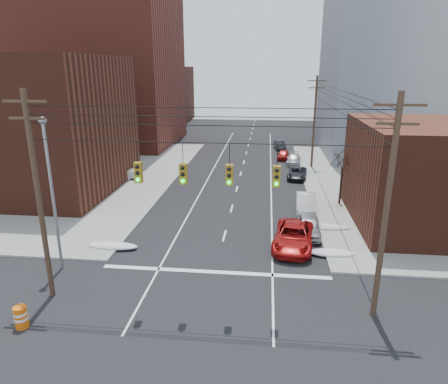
% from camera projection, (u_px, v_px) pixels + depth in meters
% --- Properties ---
extents(ground, '(160.00, 160.00, 0.00)m').
position_uv_depth(ground, '(196.00, 342.00, 18.15)').
color(ground, black).
rests_on(ground, ground).
extents(sidewalk_nw, '(40.00, 40.00, 0.15)m').
position_uv_depth(sidewalk_nw, '(8.00, 173.00, 46.50)').
color(sidewalk_nw, gray).
rests_on(sidewalk_nw, ground).
extents(building_brick_tall, '(24.00, 20.00, 30.00)m').
position_uv_depth(building_brick_tall, '(95.00, 46.00, 61.63)').
color(building_brick_tall, maroon).
rests_on(building_brick_tall, ground).
extents(building_brick_near, '(20.00, 16.00, 13.00)m').
position_uv_depth(building_brick_near, '(14.00, 125.00, 39.32)').
color(building_brick_near, '#4D2217').
rests_on(building_brick_near, ground).
extents(building_brick_far, '(22.00, 18.00, 12.00)m').
position_uv_depth(building_brick_far, '(138.00, 95.00, 89.19)').
color(building_brick_far, '#4D2217').
rests_on(building_brick_far, ground).
extents(building_office, '(22.00, 20.00, 25.00)m').
position_uv_depth(building_office, '(411.00, 63.00, 53.87)').
color(building_office, gray).
rests_on(building_office, ground).
extents(building_glass, '(20.00, 18.00, 22.00)m').
position_uv_depth(building_glass, '(376.00, 72.00, 78.78)').
color(building_glass, gray).
rests_on(building_glass, ground).
extents(utility_pole_left, '(2.20, 0.28, 11.00)m').
position_uv_depth(utility_pole_left, '(38.00, 195.00, 20.13)').
color(utility_pole_left, '#473323').
rests_on(utility_pole_left, ground).
extents(utility_pole_right, '(2.20, 0.28, 11.00)m').
position_uv_depth(utility_pole_right, '(387.00, 207.00, 18.38)').
color(utility_pole_right, '#473323').
rests_on(utility_pole_right, ground).
extents(utility_pole_far, '(2.20, 0.28, 11.00)m').
position_uv_depth(utility_pole_far, '(314.00, 121.00, 47.79)').
color(utility_pole_far, '#473323').
rests_on(utility_pole_far, ground).
extents(traffic_signals, '(17.00, 0.42, 2.02)m').
position_uv_depth(traffic_signals, '(206.00, 173.00, 18.80)').
color(traffic_signals, black).
rests_on(traffic_signals, ground).
extents(street_light, '(0.44, 0.44, 9.32)m').
position_uv_depth(street_light, '(51.00, 182.00, 23.15)').
color(street_light, gray).
rests_on(street_light, ground).
extents(bare_tree, '(2.09, 2.20, 4.93)m').
position_uv_depth(bare_tree, '(341.00, 180.00, 35.43)').
color(bare_tree, black).
rests_on(bare_tree, ground).
extents(snow_nw, '(3.50, 1.08, 0.42)m').
position_uv_depth(snow_nw, '(113.00, 246.00, 27.38)').
color(snow_nw, silver).
rests_on(snow_nw, ground).
extents(snow_ne, '(3.00, 1.08, 0.42)m').
position_uv_depth(snow_ne, '(332.00, 253.00, 26.33)').
color(snow_ne, silver).
rests_on(snow_ne, ground).
extents(snow_east_far, '(4.00, 1.08, 0.42)m').
position_uv_depth(snow_east_far, '(323.00, 227.00, 30.60)').
color(snow_east_far, silver).
rests_on(snow_east_far, ground).
extents(red_pickup, '(3.35, 5.98, 1.58)m').
position_uv_depth(red_pickup, '(294.00, 236.00, 27.48)').
color(red_pickup, '#990E0D').
rests_on(red_pickup, ground).
extents(parked_car_a, '(1.92, 4.33, 1.45)m').
position_uv_depth(parked_car_a, '(309.00, 226.00, 29.53)').
color(parked_car_a, '#ABACB0').
rests_on(parked_car_a, ground).
extents(parked_car_b, '(1.83, 4.63, 1.50)m').
position_uv_depth(parked_car_b, '(306.00, 203.00, 34.31)').
color(parked_car_b, silver).
rests_on(parked_car_b, ground).
extents(parked_car_c, '(2.53, 4.60, 1.22)m').
position_uv_depth(parked_car_c, '(297.00, 173.00, 44.54)').
color(parked_car_c, black).
rests_on(parked_car_c, ground).
extents(parked_car_d, '(2.11, 4.45, 1.26)m').
position_uv_depth(parked_car_d, '(294.00, 159.00, 51.19)').
color(parked_car_d, '#9D9DA1').
rests_on(parked_car_d, ground).
extents(parked_car_e, '(1.81, 3.71, 1.22)m').
position_uv_depth(parked_car_e, '(283.00, 155.00, 53.82)').
color(parked_car_e, maroon).
rests_on(parked_car_e, ground).
extents(parked_car_f, '(1.84, 4.05, 1.29)m').
position_uv_depth(parked_car_f, '(280.00, 145.00, 60.28)').
color(parked_car_f, black).
rests_on(parked_car_f, ground).
extents(lot_car_a, '(4.83, 2.34, 1.52)m').
position_uv_depth(lot_car_a, '(117.00, 172.00, 43.86)').
color(lot_car_a, beige).
rests_on(lot_car_a, sidewalk_nw).
extents(lot_car_b, '(5.07, 3.38, 1.29)m').
position_uv_depth(lot_car_b, '(114.00, 170.00, 45.29)').
color(lot_car_b, '#A3A3A7').
rests_on(lot_car_b, sidewalk_nw).
extents(lot_car_c, '(4.83, 3.16, 1.30)m').
position_uv_depth(lot_car_c, '(65.00, 172.00, 44.24)').
color(lot_car_c, black).
rests_on(lot_car_c, sidewalk_nw).
extents(lot_car_d, '(4.21, 2.29, 1.36)m').
position_uv_depth(lot_car_d, '(78.00, 165.00, 47.15)').
color(lot_car_d, silver).
rests_on(lot_car_d, sidewalk_nw).
extents(construction_barrel, '(0.65, 0.65, 1.10)m').
position_uv_depth(construction_barrel, '(21.00, 317.00, 19.01)').
color(construction_barrel, '#E05E0B').
rests_on(construction_barrel, ground).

